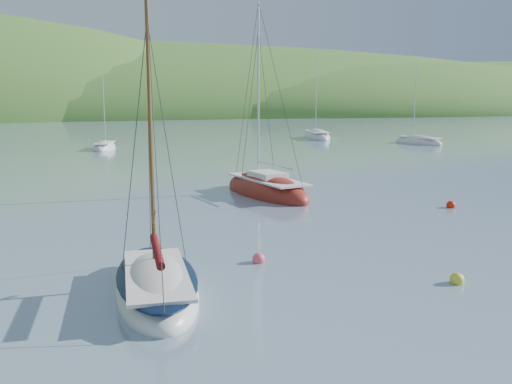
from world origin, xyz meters
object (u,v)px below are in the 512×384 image
object	(u,v)px
daysailer_white	(157,287)
sloop_red	(266,191)
distant_sloop_b	(317,137)
distant_sloop_a	(104,148)
distant_sloop_d	(418,142)

from	to	relation	value
daysailer_white	sloop_red	xyz separation A→B (m)	(8.92, 15.35, -0.00)
sloop_red	distant_sloop_b	world-z (taller)	sloop_red
distant_sloop_a	distant_sloop_b	distance (m)	29.10
sloop_red	distant_sloop_d	xyz separation A→B (m)	(29.27, 27.64, -0.06)
daysailer_white	distant_sloop_a	bearing A→B (deg)	93.25
distant_sloop_a	distant_sloop_b	world-z (taller)	distant_sloop_b
distant_sloop_a	distant_sloop_d	distance (m)	37.09
distant_sloop_a	distant_sloop_d	world-z (taller)	distant_sloop_d
daysailer_white	distant_sloop_b	world-z (taller)	distant_sloop_b
distant_sloop_d	sloop_red	bearing A→B (deg)	-151.39
distant_sloop_b	daysailer_white	bearing A→B (deg)	-106.93
distant_sloop_b	distant_sloop_a	bearing A→B (deg)	-155.34
daysailer_white	distant_sloop_a	world-z (taller)	daysailer_white
daysailer_white	distant_sloop_a	xyz separation A→B (m)	(1.41, 47.74, -0.07)
daysailer_white	distant_sloop_d	world-z (taller)	daysailer_white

